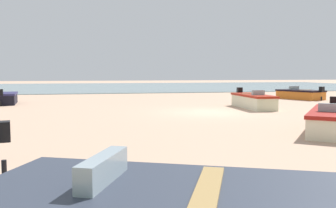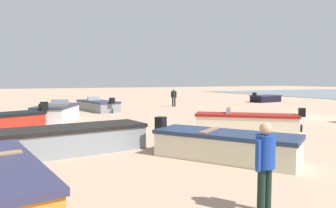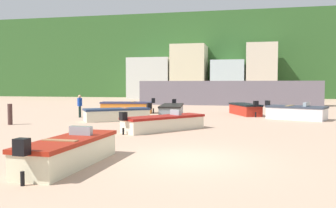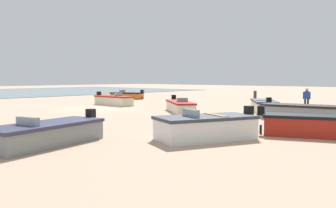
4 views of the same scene
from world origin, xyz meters
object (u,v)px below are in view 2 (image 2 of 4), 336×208
at_px(boat_grey_3, 98,106).
at_px(boat_grey_7, 71,139).
at_px(beach_walker_distant, 174,96).
at_px(beach_walker_foreground, 265,160).
at_px(boat_cream_6, 225,145).
at_px(boat_cream_0, 246,122).
at_px(boat_black_4, 266,98).
at_px(boat_white_8, 57,112).

xyz_separation_m(boat_grey_3, boat_grey_7, (-13.46, 4.09, 0.03)).
bearing_deg(boat_grey_3, beach_walker_distant, -3.85).
height_order(boat_grey_3, beach_walker_foreground, beach_walker_foreground).
bearing_deg(boat_cream_6, boat_grey_3, -124.42).
relative_size(boat_cream_0, boat_grey_3, 0.94).
xyz_separation_m(boat_black_4, boat_grey_7, (-15.32, 22.56, 0.06)).
xyz_separation_m(boat_cream_0, boat_black_4, (14.09, -14.39, -0.02)).
xyz_separation_m(boat_cream_0, boat_white_8, (7.54, 7.60, 0.07)).
bearing_deg(boat_cream_6, boat_white_8, -107.71).
bearing_deg(beach_walker_distant, beach_walker_foreground, -63.86).
bearing_deg(boat_grey_7, boat_grey_3, 156.13).
distance_m(boat_cream_0, boat_grey_3, 12.89).
xyz_separation_m(boat_black_4, beach_walker_distant, (-0.87, 11.47, 0.57)).
relative_size(boat_black_4, beach_walker_distant, 2.27).
xyz_separation_m(boat_white_8, beach_walker_foreground, (-15.08, -1.73, 0.48)).
distance_m(boat_grey_3, beach_walker_distant, 7.09).
distance_m(boat_grey_3, beach_walker_foreground, 19.85).
bearing_deg(boat_grey_7, beach_walker_foreground, 13.08).
distance_m(boat_black_4, beach_walker_foreground, 29.64).
bearing_deg(boat_grey_3, boat_black_4, -6.12).
bearing_deg(boat_black_4, boat_grey_3, -91.90).
distance_m(boat_cream_0, boat_grey_7, 8.26).
height_order(boat_grey_3, boat_black_4, boat_grey_3).
bearing_deg(beach_walker_foreground, boat_black_4, -149.00).
bearing_deg(boat_white_8, beach_walker_foreground, -59.82).
height_order(boat_cream_6, boat_white_8, boat_white_8).
bearing_deg(beach_walker_foreground, boat_white_8, -99.33).
bearing_deg(boat_white_8, boat_grey_7, -70.08).
distance_m(boat_cream_0, boat_black_4, 20.14).
height_order(boat_cream_0, beach_walker_foreground, beach_walker_foreground).
height_order(boat_white_8, beach_walker_distant, beach_walker_distant).
height_order(boat_black_4, boat_white_8, boat_white_8).
bearing_deg(boat_grey_3, boat_white_8, -138.80).
distance_m(boat_grey_7, boat_white_8, 8.79).
height_order(boat_black_4, boat_cream_6, boat_cream_6).
bearing_deg(boat_cream_0, boat_grey_3, 57.45).
bearing_deg(boat_grey_7, boat_black_4, 117.22).
bearing_deg(boat_grey_7, boat_white_8, 169.32).
xyz_separation_m(boat_cream_0, beach_walker_foreground, (-7.54, 5.87, 0.56)).
distance_m(boat_cream_0, beach_walker_distant, 13.54).
xyz_separation_m(boat_grey_7, beach_walker_distant, (14.44, -11.08, 0.52)).
relative_size(boat_cream_0, boat_cream_6, 1.03).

